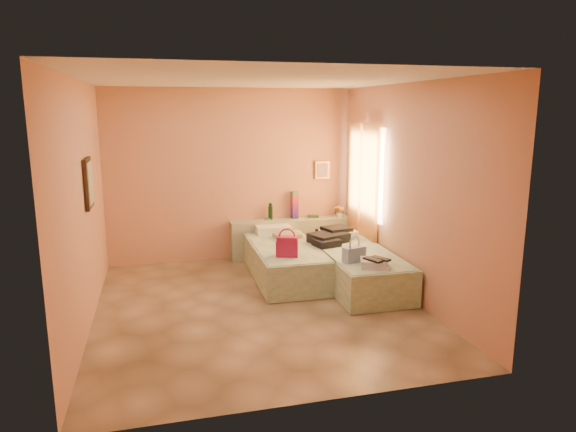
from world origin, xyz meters
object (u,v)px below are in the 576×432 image
(blue_handbag, at_px, (354,254))
(water_bottle, at_px, (270,212))
(headboard_ledge, at_px, (291,238))
(bed_right, at_px, (357,269))
(green_book, at_px, (313,216))
(flower_vase, at_px, (339,210))
(bed_left, at_px, (285,261))
(magenta_handbag, at_px, (287,246))
(towel_stack, at_px, (376,264))

(blue_handbag, bearing_deg, water_bottle, 89.16)
(headboard_ledge, relative_size, bed_right, 1.02)
(green_book, relative_size, flower_vase, 0.79)
(bed_right, height_order, green_book, green_book)
(bed_right, distance_m, blue_handbag, 0.59)
(bed_left, height_order, flower_vase, flower_vase)
(magenta_handbag, bearing_deg, green_book, 79.40)
(flower_vase, bearing_deg, green_book, 163.71)
(bed_right, bearing_deg, green_book, 94.57)
(bed_left, xyz_separation_m, bed_right, (0.90, -0.61, 0.00))
(bed_left, height_order, green_book, green_book)
(magenta_handbag, distance_m, blue_handbag, 0.92)
(blue_handbag, distance_m, towel_stack, 0.36)
(water_bottle, bearing_deg, towel_stack, -71.53)
(blue_handbag, xyz_separation_m, towel_stack, (0.17, -0.31, -0.05))
(water_bottle, bearing_deg, green_book, 0.16)
(water_bottle, xyz_separation_m, blue_handbag, (0.65, -2.15, -0.18))
(headboard_ledge, xyz_separation_m, bed_left, (-0.38, -1.05, -0.08))
(green_book, relative_size, blue_handbag, 0.63)
(water_bottle, height_order, flower_vase, water_bottle)
(towel_stack, bearing_deg, blue_handbag, 119.09)
(bed_left, height_order, water_bottle, water_bottle)
(water_bottle, distance_m, towel_stack, 2.60)
(green_book, xyz_separation_m, towel_stack, (0.07, -2.46, -0.12))
(flower_vase, distance_m, magenta_handbag, 2.05)
(bed_left, bearing_deg, towel_stack, -57.13)
(headboard_ledge, height_order, flower_vase, flower_vase)
(blue_handbag, bearing_deg, bed_left, 105.57)
(bed_left, distance_m, bed_right, 1.09)
(water_bottle, bearing_deg, bed_left, -91.61)
(water_bottle, xyz_separation_m, green_book, (0.75, 0.00, -0.12))
(bed_left, distance_m, green_book, 1.42)
(headboard_ledge, distance_m, blue_handbag, 2.13)
(bed_right, distance_m, flower_vase, 1.71)
(bed_left, bearing_deg, water_bottle, 88.96)
(green_book, height_order, towel_stack, green_book)
(green_book, distance_m, towel_stack, 2.46)
(magenta_handbag, xyz_separation_m, towel_stack, (0.96, -0.77, -0.09))
(green_book, bearing_deg, bed_left, -107.31)
(bed_left, bearing_deg, bed_right, -33.67)
(magenta_handbag, relative_size, towel_stack, 0.84)
(water_bottle, relative_size, flower_vase, 1.09)
(blue_handbag, bearing_deg, green_book, 69.71)
(bed_right, relative_size, green_book, 10.34)
(bed_right, height_order, magenta_handbag, magenta_handbag)
(magenta_handbag, height_order, blue_handbag, magenta_handbag)
(bed_right, height_order, flower_vase, flower_vase)
(headboard_ledge, relative_size, blue_handbag, 6.70)
(headboard_ledge, distance_m, bed_right, 1.74)
(bed_left, xyz_separation_m, towel_stack, (0.85, -1.35, 0.30))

